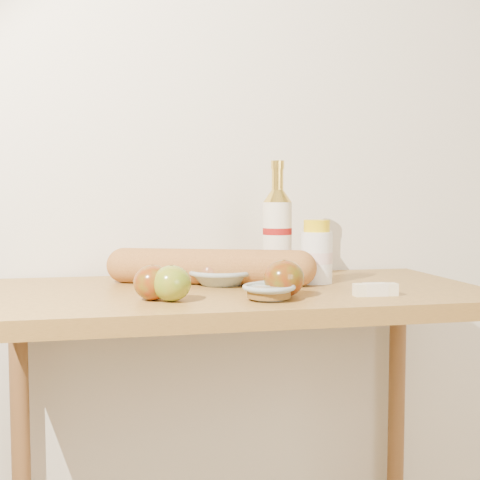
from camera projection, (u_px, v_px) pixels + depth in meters
The scene contains 12 objects.
back_wall at pixel (215, 136), 1.76m from camera, with size 3.50×0.02×2.60m, color silver.
table at pixel (238, 338), 1.47m from camera, with size 1.20×0.60×0.90m.
bourbon_bottle at pixel (277, 232), 1.60m from camera, with size 0.08×0.08×0.32m.
cream_bottle at pixel (316, 254), 1.55m from camera, with size 0.10×0.10×0.16m.
egg_bowl at pixel (221, 275), 1.52m from camera, with size 0.19×0.19×0.06m.
baguette at pixel (210, 267), 1.53m from camera, with size 0.54×0.27×0.09m.
apple_yellowgreen at pixel (172, 283), 1.28m from camera, with size 0.09×0.09×0.08m.
apple_redgreen_front at pixel (153, 283), 1.29m from camera, with size 0.10×0.10×0.08m.
apple_redgreen_right at pixel (284, 278), 1.33m from camera, with size 0.11×0.11×0.08m.
sugar_bowl at pixel (269, 292), 1.30m from camera, with size 0.13×0.13×0.03m.
syrup_bowl at pixel (274, 289), 1.35m from camera, with size 0.11×0.11×0.03m.
butter_stick at pixel (375, 290), 1.35m from camera, with size 0.10×0.03×0.03m.
Camera 1 is at (-0.29, -0.24, 1.12)m, focal length 45.00 mm.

